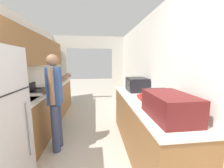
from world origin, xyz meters
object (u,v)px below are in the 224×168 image
object	(u,v)px
person	(55,100)
book_stack	(146,97)
microwave	(137,84)
range_oven	(43,109)
knife	(48,85)
suitcase	(169,106)

from	to	relation	value
person	book_stack	world-z (taller)	person
book_stack	person	bearing A→B (deg)	171.62
person	microwave	world-z (taller)	person
book_stack	range_oven	bearing A→B (deg)	152.33
microwave	knife	bearing A→B (deg)	155.81
person	suitcase	world-z (taller)	person
book_stack	knife	distance (m)	2.69
microwave	book_stack	bearing A→B (deg)	-94.49
suitcase	microwave	xyz separation A→B (m)	(0.08, 1.46, 0.00)
range_oven	book_stack	world-z (taller)	range_oven
range_oven	person	world-z (taller)	person
person	book_stack	size ratio (longest dim) A/B	6.65
knife	suitcase	bearing A→B (deg)	-18.71
person	book_stack	bearing A→B (deg)	-98.19
person	knife	bearing A→B (deg)	22.03
range_oven	microwave	xyz separation A→B (m)	(2.11, -0.37, 0.60)
person	suitcase	distance (m)	1.80
range_oven	knife	xyz separation A→B (m)	(-0.05, 0.60, 0.46)
suitcase	knife	xyz separation A→B (m)	(-2.08, 2.43, -0.13)
range_oven	suitcase	size ratio (longest dim) A/B	1.58
person	microwave	xyz separation A→B (m)	(1.58, 0.48, 0.17)
range_oven	suitcase	bearing A→B (deg)	-42.13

